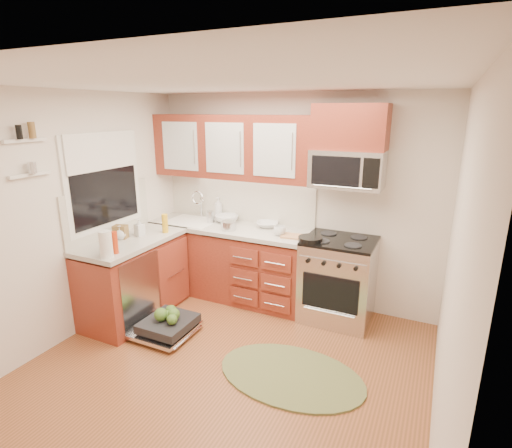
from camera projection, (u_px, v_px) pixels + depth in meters
The scene contains 38 objects.
floor at pixel (222, 373), 3.63m from camera, with size 3.50×3.50×0.00m, color brown.
ceiling at pixel (214, 83), 2.94m from camera, with size 3.50×3.50×0.00m, color white.
wall_back at pixel (293, 201), 4.81m from camera, with size 3.50×0.04×2.50m, color beige.
wall_front at pixel (17, 358), 1.77m from camera, with size 3.50×0.04×2.50m, color beige.
wall_left at pixel (68, 219), 4.01m from camera, with size 0.04×3.50×2.50m, color beige.
wall_right at pixel (453, 281), 2.57m from camera, with size 0.04×3.50×2.50m, color beige.
base_cabinet_back at pixel (229, 263), 5.07m from camera, with size 2.05×0.60×0.85m, color maroon.
base_cabinet_left at pixel (134, 280), 4.57m from camera, with size 0.60×1.25×0.85m, color maroon.
countertop_back at pixel (228, 228), 4.93m from camera, with size 2.07×0.64×0.05m, color #B9B4AA.
countertop_left at pixel (132, 241), 4.43m from camera, with size 0.64×1.27×0.05m, color #B9B4AA.
backsplash_back at pixel (239, 199), 5.10m from camera, with size 2.05×0.02×0.57m, color beige.
backsplash_left at pixel (109, 211), 4.47m from camera, with size 0.02×1.25×0.57m, color beige.
upper_cabinets at pixel (232, 147), 4.78m from camera, with size 2.05×0.35×0.75m, color maroon, non-canonical shape.
cabinet_over_mw at pixel (350, 127), 4.13m from camera, with size 0.76×0.35×0.47m, color maroon.
range at pixel (338, 280), 4.46m from camera, with size 0.76×0.64×0.95m, color silver, non-canonical shape.
microwave at pixel (347, 169), 4.23m from camera, with size 0.76×0.38×0.40m, color silver, non-canonical shape.
sink at pixel (192, 231), 5.16m from camera, with size 0.62×0.50×0.26m, color white, non-canonical shape.
dishwasher at pixel (166, 326), 4.22m from camera, with size 0.70×0.60×0.20m, color silver, non-canonical shape.
window at pixel (104, 182), 4.35m from camera, with size 0.03×1.05×1.05m, color white, non-canonical shape.
window_blind at pixel (102, 151), 4.25m from camera, with size 0.02×0.96×0.40m, color white.
shelf_upper at pixel (25, 140), 3.47m from camera, with size 0.04×0.40×0.03m, color white.
shelf_lower at pixel (30, 175), 3.56m from camera, with size 0.04×0.40×0.03m, color white.
rug at pixel (291, 375), 3.59m from camera, with size 1.34×0.87×0.02m, color #64683B, non-canonical shape.
skillet at pixel (310, 239), 4.27m from camera, with size 0.26×0.26×0.05m, color black.
stock_pot at pixel (229, 226), 4.75m from camera, with size 0.18×0.18×0.11m, color silver.
cutting_board at pixel (295, 236), 4.48m from camera, with size 0.30×0.19×0.02m, color tan.
canister at pixel (210, 217), 5.03m from camera, with size 0.10×0.10×0.15m, color silver.
paper_towel_roll at pixel (106, 244), 3.84m from camera, with size 0.12×0.12×0.27m, color white.
mustard_bottle at pixel (165, 223), 4.63m from camera, with size 0.07×0.07×0.22m, color gold.
red_bottle at pixel (115, 243), 3.95m from camera, with size 0.06×0.06×0.23m, color red.
wooden_box at pixel (121, 232), 4.44m from camera, with size 0.15×0.11×0.15m, color brown.
blue_carton at pixel (112, 242), 4.05m from camera, with size 0.11×0.07×0.18m, color #236BA3.
bowl_a at pixel (267, 224), 4.87m from camera, with size 0.27×0.27×0.07m, color #999999.
bowl_b at pixel (227, 219), 5.07m from camera, with size 0.29×0.29×0.09m, color #999999.
cup at pixel (280, 231), 4.54m from camera, with size 0.14×0.14×0.11m, color #999999.
soap_bottle_a at pixel (218, 208), 5.21m from camera, with size 0.11×0.11×0.29m, color #999999.
soap_bottle_b at pixel (139, 227), 4.51m from camera, with size 0.09×0.09×0.20m, color #999999.
soap_bottle_c at pixel (120, 233), 4.40m from camera, with size 0.12×0.12×0.15m, color #999999.
Camera 1 is at (1.62, -2.68, 2.31)m, focal length 28.00 mm.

